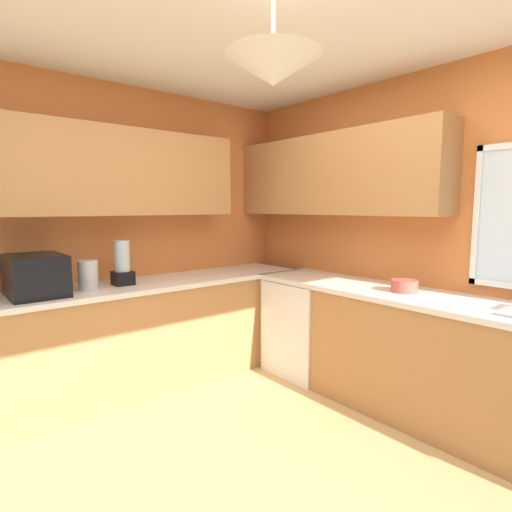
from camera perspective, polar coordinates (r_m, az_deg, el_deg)
The scene contains 9 objects.
ground_plane at distance 2.46m, azimuth 2.11°, elevation -31.21°, with size 9.04×9.04×0.00m, color tan.
room_shell at distance 2.96m, azimuth -0.06°, elevation 12.84°, with size 4.23×3.62×2.61m.
counter_run_left at distance 3.60m, azimuth -17.03°, elevation -10.75°, with size 0.65×3.23×0.89m.
counter_run_back at distance 3.19m, azimuth 25.20°, elevation -13.44°, with size 3.32×0.65×0.89m.
dishwasher at distance 3.86m, azimuth 7.09°, elevation -9.67°, with size 0.60×0.60×0.85m, color white.
microwave at distance 3.28m, azimuth -28.35°, elevation -2.38°, with size 0.48×0.36×0.29m, color black.
kettle at distance 3.35m, azimuth -22.32°, elevation -2.46°, with size 0.15×0.15×0.22m, color #B7B7BC.
bowl at distance 3.22m, azimuth 19.94°, elevation -3.94°, with size 0.19×0.19×0.09m, color #B74C42.
blender_appliance at distance 3.46m, azimuth -18.09°, elevation -1.19°, with size 0.15×0.15×0.36m.
Camera 1 is at (1.44, -1.30, 1.52)m, focal length 28.75 mm.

